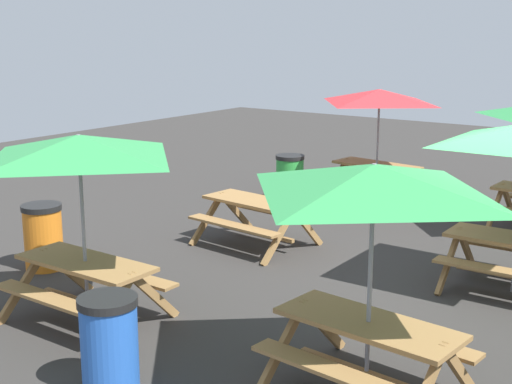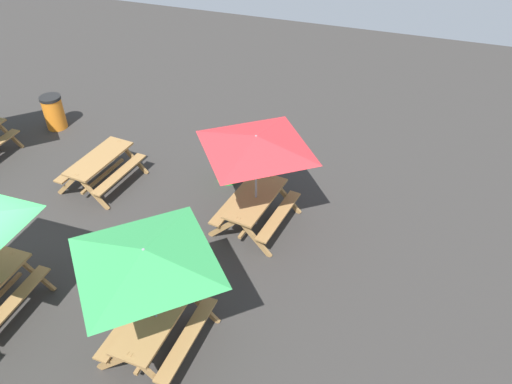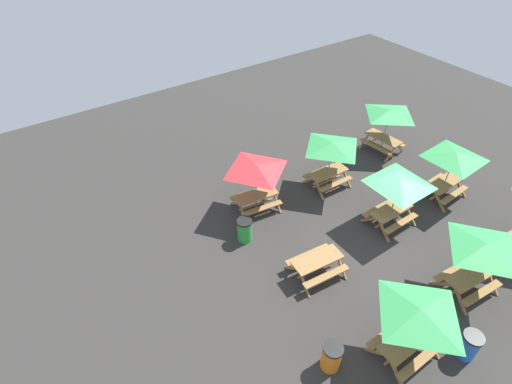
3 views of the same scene
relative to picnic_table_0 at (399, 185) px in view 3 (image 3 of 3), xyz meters
The scene contains 12 objects.
ground_plane 2.01m from the picnic_table_0, 141.58° to the right, with size 33.26×33.26×0.00m, color #33302D.
picnic_table_0 is the anchor object (origin of this frame).
picnic_table_1 5.41m from the picnic_table_0, 136.01° to the left, with size 2.25×2.25×2.34m.
picnic_table_2 4.34m from the picnic_table_0, behind, with size 1.93×1.69×0.81m.
picnic_table_3 3.68m from the picnic_table_0, 95.44° to the right, with size 2.18×2.18×2.34m.
picnic_table_4 5.39m from the picnic_table_0, 45.09° to the left, with size 2.19×2.19×2.34m.
picnic_table_5 5.63m from the picnic_table_0, 134.63° to the right, with size 2.01×2.01×2.34m.
picnic_table_6 3.27m from the picnic_table_0, 96.70° to the left, with size 2.08×2.08×2.34m.
picnic_table_7 3.20m from the picnic_table_0, ahead, with size 2.82×2.82×2.34m.
trash_bin_green 6.03m from the picnic_table_0, 154.12° to the left, with size 0.59×0.59×0.98m.
trash_bin_orange 6.88m from the picnic_table_0, 152.83° to the right, with size 0.59×0.59×0.98m.
trash_bin_blue 5.81m from the picnic_table_0, 115.70° to the right, with size 0.59×0.59×0.98m.
Camera 3 is at (-10.70, -6.35, 11.35)m, focal length 28.00 mm.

